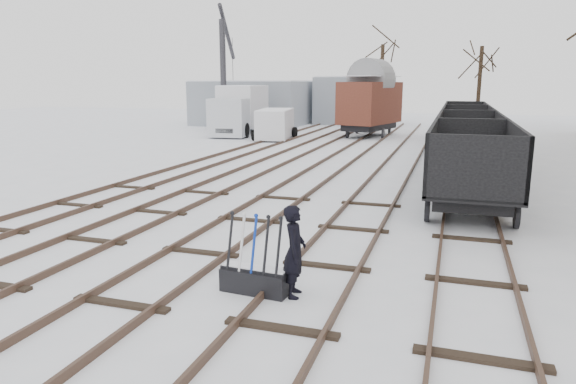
% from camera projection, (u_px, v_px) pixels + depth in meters
% --- Properties ---
extents(ground, '(120.00, 120.00, 0.00)m').
position_uv_depth(ground, '(200.00, 253.00, 11.88)').
color(ground, white).
rests_on(ground, ground).
extents(tracks, '(13.90, 52.00, 0.16)m').
position_uv_depth(tracks, '(334.00, 164.00, 24.59)').
color(tracks, black).
rests_on(tracks, ground).
extents(shed_left, '(10.00, 8.00, 4.10)m').
position_uv_depth(shed_left, '(254.00, 102.00, 48.87)').
color(shed_left, '#8F97A1').
rests_on(shed_left, ground).
extents(shed_right, '(7.00, 6.00, 4.50)m').
position_uv_depth(shed_right, '(355.00, 100.00, 49.83)').
color(shed_right, '#8F97A1').
rests_on(shed_right, ground).
extents(ground_frame, '(1.33, 0.53, 1.49)m').
position_uv_depth(ground_frame, '(255.00, 278.00, 9.60)').
color(ground_frame, black).
rests_on(ground_frame, ground).
extents(worker, '(0.52, 0.69, 1.72)m').
position_uv_depth(worker, '(295.00, 251.00, 9.35)').
color(worker, black).
rests_on(worker, ground).
extents(freight_wagon_a, '(2.55, 6.38, 2.61)m').
position_uv_depth(freight_wagon_a, '(471.00, 177.00, 15.96)').
color(freight_wagon_a, black).
rests_on(freight_wagon_a, ground).
extents(freight_wagon_b, '(2.55, 6.38, 2.61)m').
position_uv_depth(freight_wagon_b, '(467.00, 152.00, 21.92)').
color(freight_wagon_b, black).
rests_on(freight_wagon_b, ground).
extents(freight_wagon_c, '(2.55, 6.38, 2.61)m').
position_uv_depth(freight_wagon_c, '(466.00, 137.00, 27.87)').
color(freight_wagon_c, black).
rests_on(freight_wagon_c, ground).
extents(freight_wagon_d, '(2.55, 6.38, 2.61)m').
position_uv_depth(freight_wagon_d, '(464.00, 127.00, 33.82)').
color(freight_wagon_d, black).
rests_on(freight_wagon_d, ground).
extents(box_van_wagon, '(4.40, 6.30, 4.36)m').
position_uv_depth(box_van_wagon, '(370.00, 102.00, 37.43)').
color(box_van_wagon, black).
rests_on(box_van_wagon, ground).
extents(lorry, '(3.30, 8.34, 3.69)m').
position_uv_depth(lorry, '(240.00, 109.00, 39.32)').
color(lorry, black).
rests_on(lorry, ground).
extents(panel_van, '(2.82, 5.00, 2.08)m').
position_uv_depth(panel_van, '(275.00, 124.00, 35.89)').
color(panel_van, silver).
rests_on(panel_van, ground).
extents(crane, '(2.42, 6.01, 10.08)m').
position_uv_depth(crane, '(225.00, 98.00, 42.92)').
color(crane, '#2B2A2F').
rests_on(crane, ground).
extents(tree_far_left, '(0.30, 0.30, 6.92)m').
position_uv_depth(tree_far_left, '(381.00, 88.00, 42.01)').
color(tree_far_left, black).
rests_on(tree_far_left, ground).
extents(tree_far_right, '(0.30, 0.30, 6.62)m').
position_uv_depth(tree_far_right, '(479.00, 90.00, 39.55)').
color(tree_far_right, black).
rests_on(tree_far_right, ground).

